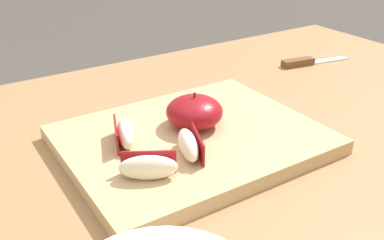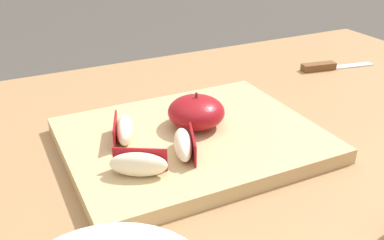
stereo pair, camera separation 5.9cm
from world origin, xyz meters
name	(u,v)px [view 2 (the right image)]	position (x,y,z in m)	size (l,w,h in m)	color
dining_table	(241,208)	(0.00, 0.00, 0.64)	(1.13, 0.79, 0.77)	#9E754C
cutting_board	(192,139)	(-0.08, 0.02, 0.78)	(0.34, 0.27, 0.02)	tan
apple_half_skin_up	(196,112)	(-0.06, 0.03, 0.81)	(0.08, 0.08, 0.05)	maroon
apple_wedge_near_knife	(124,130)	(-0.17, 0.04, 0.80)	(0.05, 0.07, 0.03)	#F4EACC
apple_wedge_front	(184,144)	(-0.11, -0.03, 0.80)	(0.05, 0.07, 0.03)	#F4EACC
apple_wedge_middle	(139,164)	(-0.18, -0.05, 0.80)	(0.07, 0.05, 0.03)	#F4EACC
paring_knife	(324,67)	(0.30, 0.18, 0.77)	(0.16, 0.05, 0.01)	silver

